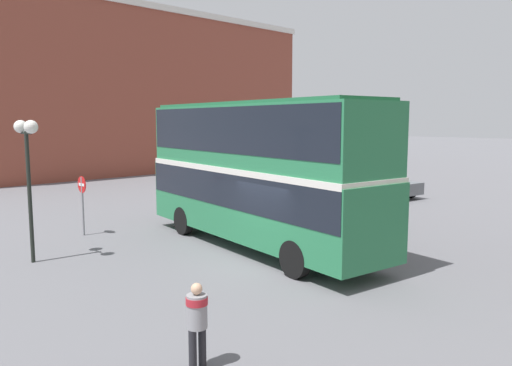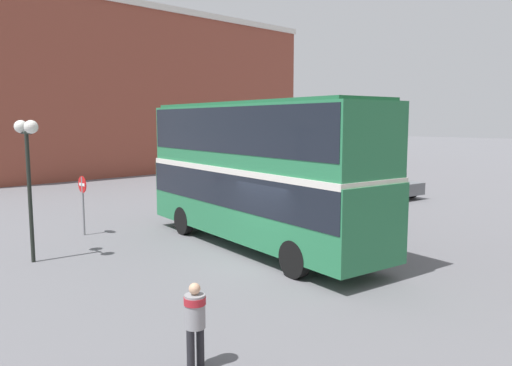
# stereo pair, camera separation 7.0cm
# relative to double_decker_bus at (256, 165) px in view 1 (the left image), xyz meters

# --- Properties ---
(ground_plane) EXTENTS (240.00, 240.00, 0.00)m
(ground_plane) POSITION_rel_double_decker_bus_xyz_m (1.83, -1.27, -2.86)
(ground_plane) COLOR slate
(building_row_left) EXTENTS (11.53, 32.98, 13.68)m
(building_row_left) POSITION_rel_double_decker_bus_xyz_m (-28.50, 11.19, 3.99)
(building_row_left) COLOR brown
(building_row_left) RESTS_ON ground_plane
(double_decker_bus) EXTENTS (10.98, 4.09, 5.00)m
(double_decker_bus) POSITION_rel_double_decker_bus_xyz_m (0.00, 0.00, 0.00)
(double_decker_bus) COLOR #287A4C
(double_decker_bus) RESTS_ON ground_plane
(pedestrian_foreground) EXTENTS (0.43, 0.43, 1.57)m
(pedestrian_foreground) POSITION_rel_double_decker_bus_xyz_m (5.45, -6.75, -1.90)
(pedestrian_foreground) COLOR #232328
(pedestrian_foreground) RESTS_ON ground_plane
(parked_car_kerb_far) EXTENTS (4.51, 2.38, 1.47)m
(parked_car_kerb_far) POSITION_rel_double_decker_bus_xyz_m (-3.29, 13.48, -2.11)
(parked_car_kerb_far) COLOR slate
(parked_car_kerb_far) RESTS_ON ground_plane
(street_lamp_twin_globe) EXTENTS (1.24, 0.40, 4.40)m
(street_lamp_twin_globe) POSITION_rel_double_decker_bus_xyz_m (-3.48, -6.30, 0.68)
(street_lamp_twin_globe) COLOR black
(street_lamp_twin_globe) RESTS_ON ground_plane
(no_entry_sign) EXTENTS (0.64, 0.08, 2.28)m
(no_entry_sign) POSITION_rel_double_decker_bus_xyz_m (-5.90, -3.50, -1.32)
(no_entry_sign) COLOR gray
(no_entry_sign) RESTS_ON ground_plane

